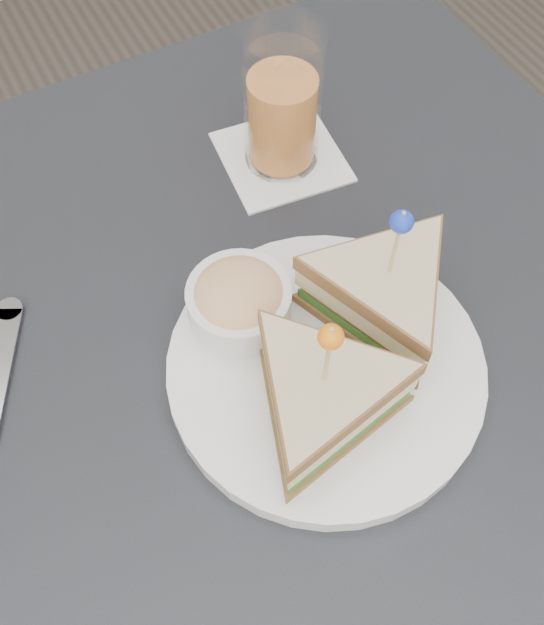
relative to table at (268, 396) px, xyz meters
The scene contains 4 objects.
ground_plane 0.67m from the table, ahead, with size 3.50×3.50×0.00m, color #3F3833.
table is the anchor object (origin of this frame).
plate_meal 0.13m from the table, 38.56° to the right, with size 0.32×0.32×0.15m.
drink_set 0.26m from the table, 58.54° to the left, with size 0.12×0.12×0.14m.
Camera 1 is at (-0.12, -0.24, 1.26)m, focal length 40.00 mm.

